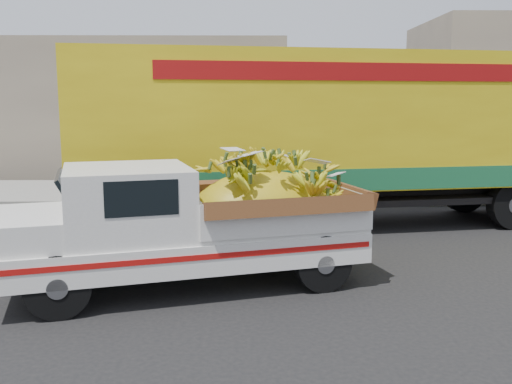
{
  "coord_description": "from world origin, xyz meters",
  "views": [
    {
      "loc": [
        -0.33,
        -8.35,
        2.78
      ],
      "look_at": [
        -0.21,
        0.97,
        1.29
      ],
      "focal_mm": 40.0,
      "sensor_mm": 36.0,
      "label": 1
    }
  ],
  "objects": [
    {
      "name": "ground",
      "position": [
        0.0,
        0.0,
        0.0
      ],
      "size": [
        100.0,
        100.0,
        0.0
      ],
      "primitive_type": "plane",
      "color": "black",
      "rests_on": "ground"
    },
    {
      "name": "sidewalk",
      "position": [
        0.0,
        8.81,
        0.07
      ],
      "size": [
        60.0,
        4.0,
        0.14
      ],
      "primitive_type": "cube",
      "color": "gray",
      "rests_on": "ground"
    },
    {
      "name": "semi_trailer",
      "position": [
        1.87,
        4.26,
        2.12
      ],
      "size": [
        12.08,
        4.47,
        3.8
      ],
      "rotation": [
        0.0,
        0.0,
        0.17
      ],
      "color": "black",
      "rests_on": "ground"
    },
    {
      "name": "pickup_truck",
      "position": [
        -0.89,
        0.11,
        0.99
      ],
      "size": [
        5.59,
        3.32,
        1.85
      ],
      "rotation": [
        0.0,
        0.0,
        0.28
      ],
      "color": "black",
      "rests_on": "ground"
    },
    {
      "name": "curb",
      "position": [
        0.0,
        6.71,
        0.07
      ],
      "size": [
        60.0,
        0.25,
        0.15
      ],
      "primitive_type": "cube",
      "color": "gray",
      "rests_on": "ground"
    },
    {
      "name": "building_left",
      "position": [
        -8.0,
        14.71,
        2.5
      ],
      "size": [
        18.0,
        6.0,
        5.0
      ],
      "primitive_type": "cube",
      "color": "gray",
      "rests_on": "ground"
    }
  ]
}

